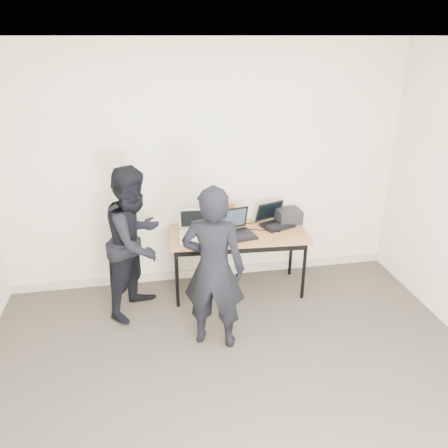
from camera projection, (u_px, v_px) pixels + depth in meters
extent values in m
cube|color=#403B31|center=(249.00, 424.00, 3.33)|extent=(4.50, 4.50, 0.05)
cube|color=white|center=(261.00, 31.00, 2.24)|extent=(4.50, 4.50, 0.05)
cube|color=beige|center=(204.00, 168.00, 4.84)|extent=(4.50, 0.05, 2.70)
cube|color=#946238|center=(238.00, 234.00, 4.78)|extent=(1.54, 0.74, 0.03)
cylinder|color=black|center=(177.00, 279.00, 4.61)|extent=(0.04, 0.04, 0.68)
cylinder|color=black|center=(304.00, 271.00, 4.76)|extent=(0.04, 0.04, 0.68)
cylinder|color=black|center=(176.00, 256.00, 5.09)|extent=(0.04, 0.04, 0.68)
cylinder|color=black|center=(291.00, 249.00, 5.24)|extent=(0.04, 0.04, 0.68)
cube|color=black|center=(242.00, 250.00, 4.54)|extent=(1.40, 0.10, 0.06)
cube|color=beige|center=(196.00, 236.00, 4.64)|extent=(0.36, 0.31, 0.04)
cube|color=beige|center=(196.00, 236.00, 4.60)|extent=(0.29, 0.18, 0.01)
cube|color=beige|center=(195.00, 218.00, 4.73)|extent=(0.35, 0.08, 0.24)
cube|color=black|center=(195.00, 218.00, 4.73)|extent=(0.30, 0.06, 0.20)
cube|color=beige|center=(195.00, 229.00, 4.76)|extent=(0.31, 0.04, 0.02)
cube|color=black|center=(238.00, 236.00, 4.67)|extent=(0.41, 0.34, 0.02)
cube|color=black|center=(239.00, 236.00, 4.63)|extent=(0.32, 0.21, 0.01)
cube|color=black|center=(232.00, 218.00, 4.76)|extent=(0.37, 0.15, 0.26)
cube|color=#26333F|center=(232.00, 218.00, 4.75)|extent=(0.32, 0.12, 0.21)
cube|color=black|center=(233.00, 230.00, 4.78)|extent=(0.32, 0.08, 0.02)
cube|color=black|center=(277.00, 226.00, 4.92)|extent=(0.40, 0.35, 0.02)
cube|color=black|center=(279.00, 225.00, 4.89)|extent=(0.31, 0.22, 0.01)
cube|color=black|center=(269.00, 211.00, 5.00)|extent=(0.35, 0.20, 0.23)
cube|color=black|center=(270.00, 211.00, 4.99)|extent=(0.30, 0.16, 0.19)
cube|color=black|center=(271.00, 221.00, 5.02)|extent=(0.29, 0.12, 0.02)
cube|color=brown|center=(219.00, 216.00, 4.90)|extent=(0.37, 0.19, 0.24)
cube|color=brown|center=(219.00, 210.00, 4.80)|extent=(0.37, 0.11, 0.07)
cube|color=brown|center=(233.00, 217.00, 4.92)|extent=(0.03, 0.10, 0.02)
ellipsoid|color=white|center=(221.00, 202.00, 4.84)|extent=(0.14, 0.11, 0.08)
cube|color=black|center=(289.00, 216.00, 5.01)|extent=(0.29, 0.25, 0.15)
cube|color=black|center=(221.00, 240.00, 4.57)|extent=(0.07, 0.04, 0.03)
cube|color=black|center=(265.00, 231.00, 4.82)|extent=(0.31, 0.14, 0.01)
cube|color=black|center=(283.00, 227.00, 4.89)|extent=(0.14, 0.23, 0.01)
cube|color=silver|center=(221.00, 239.00, 4.62)|extent=(0.25, 0.15, 0.01)
cube|color=black|center=(248.00, 223.00, 5.00)|extent=(0.25, 0.04, 0.01)
cube|color=silver|center=(241.00, 237.00, 4.66)|extent=(0.21, 0.15, 0.01)
imported|color=black|center=(213.00, 269.00, 3.90)|extent=(0.67, 0.55, 1.57)
imported|color=black|center=(136.00, 241.00, 4.41)|extent=(0.92, 0.97, 1.57)
cube|color=#B7AE98|center=(207.00, 272.00, 5.32)|extent=(4.50, 0.03, 0.10)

